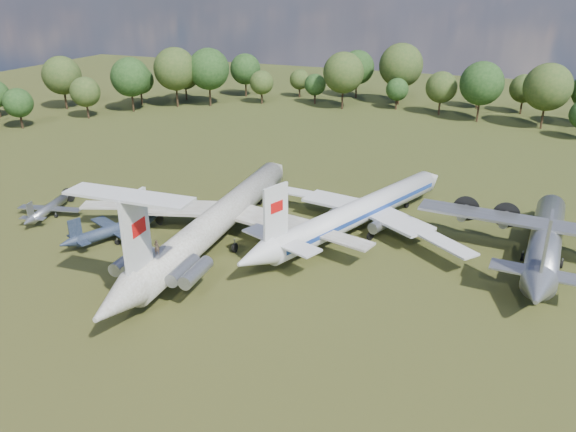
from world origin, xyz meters
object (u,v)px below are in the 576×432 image
at_px(il62_airliner, 219,224).
at_px(small_prop_west, 113,233).
at_px(an12_transport, 545,244).
at_px(tu104_jet, 359,216).
at_px(person_on_il62, 157,247).
at_px(small_prop_northwest, 49,211).

bearing_deg(il62_airliner, small_prop_west, -162.80).
height_order(il62_airliner, an12_transport, il62_airliner).
xyz_separation_m(tu104_jet, an12_transport, (23.28, 0.37, -0.02)).
height_order(tu104_jet, small_prop_west, tu104_jet).
distance_m(il62_airliner, person_on_il62, 15.02).
height_order(small_prop_west, person_on_il62, person_on_il62).
bearing_deg(small_prop_west, small_prop_northwest, -168.26).
relative_size(il62_airliner, tu104_jet, 1.15).
xyz_separation_m(il62_airliner, small_prop_northwest, (-27.18, -2.05, -1.66)).
bearing_deg(an12_transport, tu104_jet, -175.47).
bearing_deg(person_on_il62, an12_transport, -168.32).
height_order(an12_transport, small_prop_northwest, an12_transport).
xyz_separation_m(small_prop_west, person_on_il62, (14.07, -9.65, 4.91)).
bearing_deg(small_prop_west, person_on_il62, -10.97).
bearing_deg(person_on_il62, small_prop_west, -56.04).
relative_size(il62_airliner, an12_transport, 1.53).
relative_size(tu104_jet, person_on_il62, 28.04).
bearing_deg(an12_transport, small_prop_northwest, -165.59).
distance_m(small_prop_west, person_on_il62, 17.75).
xyz_separation_m(il62_airliner, person_on_il62, (0.85, -14.60, 3.44)).
distance_m(il62_airliner, an12_transport, 40.63).
bearing_deg(il62_airliner, person_on_il62, -90.00).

